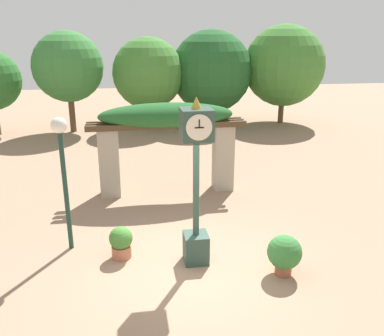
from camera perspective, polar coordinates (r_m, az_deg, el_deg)
name	(u,v)px	position (r m, az deg, el deg)	size (l,w,h in m)	color
ground_plane	(190,269)	(8.38, -0.25, -13.95)	(60.00, 60.00, 0.00)	#9E7A60
pedestal_clock	(196,178)	(7.84, 0.58, -1.36)	(0.58, 0.63, 3.40)	#2D473D
pergola	(167,128)	(11.65, -3.56, 5.61)	(4.50, 1.16, 2.66)	#A89E89
potted_plant_near_left	(284,253)	(8.18, 12.84, -11.60)	(0.67, 0.67, 0.82)	#9E563D
potted_plant_near_right	(121,242)	(8.72, -9.93, -10.14)	(0.49, 0.49, 0.69)	#B26B4C
lamp_post	(62,155)	(8.70, -17.78, 1.78)	(0.33, 0.33, 2.91)	#19382D
tree_line	(186,70)	(20.67, -0.88, 13.57)	(17.54, 4.46, 5.03)	brown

